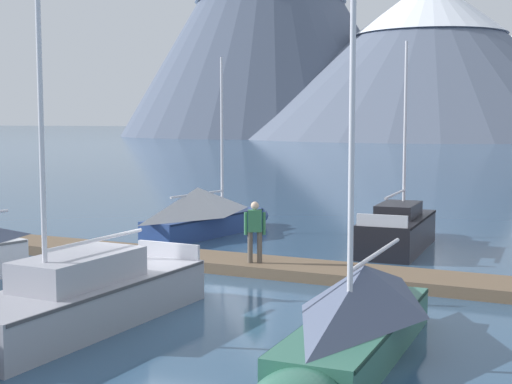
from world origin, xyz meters
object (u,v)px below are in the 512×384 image
at_px(sailboat_mid_dock_port, 206,212).
at_px(person_on_dock, 255,228).
at_px(sailboat_far_berth, 401,228).
at_px(sailboat_outer_slip, 355,318).
at_px(sailboat_mid_dock_starboard, 67,303).

bearing_deg(sailboat_mid_dock_port, person_on_dock, -53.79).
relative_size(sailboat_far_berth, sailboat_outer_slip, 0.84).
xyz_separation_m(sailboat_mid_dock_starboard, sailboat_far_berth, (4.33, 12.46, 0.03)).
height_order(sailboat_mid_dock_starboard, sailboat_outer_slip, sailboat_mid_dock_starboard).
bearing_deg(sailboat_mid_dock_starboard, sailboat_outer_slip, 4.42).
bearing_deg(sailboat_mid_dock_starboard, person_on_dock, 78.24).
distance_m(sailboat_mid_dock_starboard, sailboat_outer_slip, 5.75).
distance_m(sailboat_mid_dock_starboard, sailboat_far_berth, 13.19).
bearing_deg(sailboat_far_berth, sailboat_mid_dock_starboard, -109.19).
bearing_deg(sailboat_far_berth, sailboat_outer_slip, -83.38).
height_order(sailboat_mid_dock_starboard, person_on_dock, sailboat_mid_dock_starboard).
xyz_separation_m(sailboat_mid_dock_port, person_on_dock, (4.14, -5.65, 0.41)).
distance_m(sailboat_outer_slip, person_on_dock, 7.61).
bearing_deg(sailboat_outer_slip, sailboat_far_berth, 96.62).
distance_m(sailboat_mid_dock_starboard, person_on_dock, 6.84).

